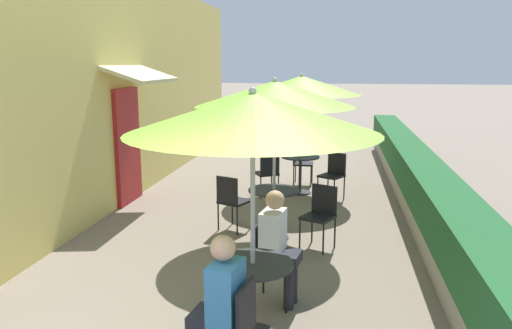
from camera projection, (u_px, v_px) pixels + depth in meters
name	position (u px, v px, depth m)	size (l,w,h in m)	color
cafe_facade_wall	(130.00, 87.00, 9.44)	(0.98, 14.01, 4.20)	#E0CC6B
planter_hedge	(413.00, 176.00, 8.95)	(0.60, 13.01, 1.01)	gray
patio_table_near	(253.00, 284.00, 4.62)	(0.75, 0.75, 0.74)	#28282D
patio_umbrella_near	(253.00, 113.00, 4.30)	(2.23, 2.23, 2.34)	#B7B7BC
cafe_chair_near_left	(233.00, 325.00, 3.93)	(0.46, 0.46, 0.87)	black
seated_patron_near_left	(220.00, 303.00, 3.93)	(0.45, 0.38, 1.25)	#23232D
cafe_chair_near_right	(268.00, 257.00, 5.31)	(0.46, 0.46, 0.87)	black
seated_patron_near_right	(278.00, 243.00, 5.24)	(0.45, 0.38, 1.25)	#23232D
patio_table_mid	(274.00, 204.00, 7.25)	(0.75, 0.75, 0.74)	#28282D
patio_umbrella_mid	(275.00, 94.00, 6.93)	(2.23, 2.23, 2.34)	#B7B7BC
cafe_chair_mid_left	(320.00, 211.00, 6.92)	(0.53, 0.53, 0.87)	black
cafe_chair_mid_right	(231.00, 198.00, 7.58)	(0.53, 0.53, 0.87)	black
patio_table_far	(300.00, 167.00, 9.81)	(0.75, 0.75, 0.74)	#28282D
patio_umbrella_far	(302.00, 85.00, 9.49)	(2.23, 2.23, 2.34)	#B7B7BC
cafe_chair_far_left	(334.00, 172.00, 9.42)	(0.55, 0.55, 0.87)	black
cafe_chair_far_right	(300.00, 160.00, 10.51)	(0.41, 0.41, 0.87)	black
cafe_chair_far_back	(268.00, 171.00, 9.50)	(0.54, 0.54, 0.87)	black
coffee_cup_far	(298.00, 153.00, 9.88)	(0.07, 0.07, 0.09)	#232328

